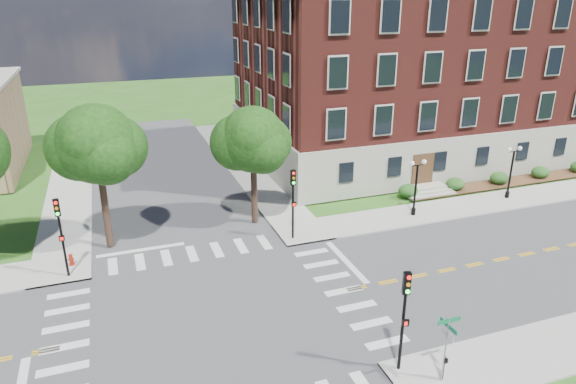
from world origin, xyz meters
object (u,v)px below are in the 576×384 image
object	(u,v)px
traffic_signal_nw	(60,228)
fire_hydrant	(71,260)
traffic_signal_se	(404,309)
twin_lamp_west	(416,184)
street_sign_pole	(447,337)
traffic_signal_ne	(293,195)
twin_lamp_east	(511,169)
push_button_post	(444,367)

from	to	relation	value
traffic_signal_nw	fire_hydrant	xyz separation A→B (m)	(0.14, 1.31, -2.72)
traffic_signal_se	twin_lamp_west	world-z (taller)	traffic_signal_se
traffic_signal_se	street_sign_pole	distance (m)	2.02
traffic_signal_nw	fire_hydrant	distance (m)	3.02
traffic_signal_ne	street_sign_pole	size ratio (longest dim) A/B	1.55
traffic_signal_ne	twin_lamp_west	xyz separation A→B (m)	(9.74, 0.64, -0.66)
traffic_signal_se	twin_lamp_east	size ratio (longest dim) A/B	1.13
push_button_post	twin_lamp_west	bearing A→B (deg)	61.44
street_sign_pole	fire_hydrant	distance (m)	22.03
twin_lamp_west	traffic_signal_ne	bearing A→B (deg)	-176.22
twin_lamp_west	twin_lamp_east	xyz separation A→B (m)	(8.99, 0.43, 0.00)
fire_hydrant	traffic_signal_se	bearing A→B (deg)	-46.78
traffic_signal_ne	twin_lamp_west	bearing A→B (deg)	3.78
twin_lamp_west	push_button_post	xyz separation A→B (m)	(-8.43, -15.48, -1.73)
push_button_post	fire_hydrant	distance (m)	21.97
push_button_post	traffic_signal_se	bearing A→B (deg)	138.63
traffic_signal_ne	traffic_signal_nw	bearing A→B (deg)	-178.95
traffic_signal_nw	street_sign_pole	bearing A→B (deg)	-43.77
twin_lamp_east	traffic_signal_se	bearing A→B (deg)	-141.97
traffic_signal_nw	twin_lamp_west	size ratio (longest dim) A/B	1.13
traffic_signal_ne	traffic_signal_nw	distance (m)	13.99
twin_lamp_west	twin_lamp_east	world-z (taller)	same
twin_lamp_east	twin_lamp_west	bearing A→B (deg)	-177.25
traffic_signal_ne	push_button_post	world-z (taller)	traffic_signal_ne
street_sign_pole	traffic_signal_ne	bearing A→B (deg)	94.86
traffic_signal_se	traffic_signal_nw	size ratio (longest dim) A/B	1.00
traffic_signal_nw	street_sign_pole	world-z (taller)	traffic_signal_nw
twin_lamp_east	street_sign_pole	size ratio (longest dim) A/B	1.36
traffic_signal_ne	push_button_post	distance (m)	15.08
traffic_signal_se	twin_lamp_west	bearing A→B (deg)	55.50
traffic_signal_se	twin_lamp_east	distance (m)	23.86
traffic_signal_se	push_button_post	distance (m)	3.01
traffic_signal_se	twin_lamp_west	xyz separation A→B (m)	(9.80, 14.26, -0.66)
traffic_signal_nw	traffic_signal_se	bearing A→B (deg)	-43.82
street_sign_pole	traffic_signal_se	bearing A→B (deg)	136.78
twin_lamp_west	push_button_post	world-z (taller)	twin_lamp_west
traffic_signal_se	twin_lamp_west	size ratio (longest dim) A/B	1.13
fire_hydrant	traffic_signal_nw	bearing A→B (deg)	-95.96
traffic_signal_ne	push_button_post	xyz separation A→B (m)	(1.32, -14.83, -2.39)
traffic_signal_se	fire_hydrant	distance (m)	20.32
traffic_signal_nw	push_button_post	size ratio (longest dim) A/B	4.00
traffic_signal_se	traffic_signal_nw	xyz separation A→B (m)	(-13.93, 13.36, 0.00)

